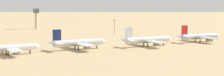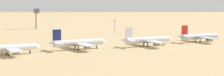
# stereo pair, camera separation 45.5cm
# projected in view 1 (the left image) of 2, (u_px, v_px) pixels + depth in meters

# --- Properties ---
(ground) EXTENTS (4000.00, 4000.00, 0.00)m
(ground) POSITION_uv_depth(u_px,v_px,m) (120.00, 48.00, 259.92)
(ground) COLOR tan
(parked_jet_red_1) EXTENTS (37.01, 30.95, 12.26)m
(parked_jet_red_1) POSITION_uv_depth(u_px,v_px,m) (9.00, 48.00, 226.69)
(parked_jet_red_1) COLOR white
(parked_jet_red_1) RESTS_ON ground
(parked_jet_navy_2) EXTENTS (39.78, 33.31, 13.17)m
(parked_jet_navy_2) POSITION_uv_depth(u_px,v_px,m) (78.00, 43.00, 251.60)
(parked_jet_navy_2) COLOR silver
(parked_jet_navy_2) RESTS_ON ground
(parked_jet_white_3) EXTENTS (39.78, 33.31, 13.17)m
(parked_jet_white_3) POSITION_uv_depth(u_px,v_px,m) (147.00, 40.00, 269.00)
(parked_jet_white_3) COLOR silver
(parked_jet_white_3) RESTS_ON ground
(parked_jet_red_4) EXTENTS (38.50, 32.21, 12.75)m
(parked_jet_red_4) POSITION_uv_depth(u_px,v_px,m) (199.00, 36.00, 296.42)
(parked_jet_red_4) COLOR silver
(parked_jet_red_4) RESTS_ON ground
(control_tower) EXTENTS (5.20, 5.20, 21.79)m
(control_tower) POSITION_uv_depth(u_px,v_px,m) (36.00, 16.00, 432.73)
(control_tower) COLOR #C6B793
(control_tower) RESTS_ON ground
(light_pole_east) EXTENTS (1.80, 0.50, 12.80)m
(light_pole_east) POSITION_uv_depth(u_px,v_px,m) (114.00, 26.00, 365.78)
(light_pole_east) COLOR #59595E
(light_pole_east) RESTS_ON ground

